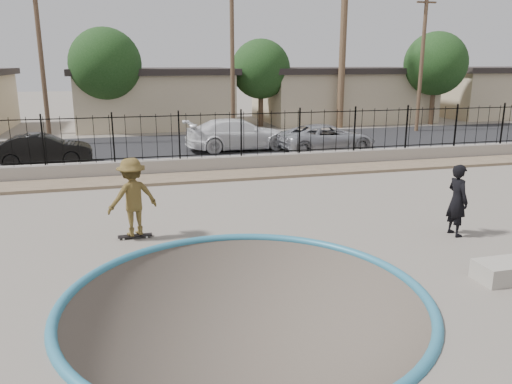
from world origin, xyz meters
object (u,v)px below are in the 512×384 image
Objects in this scene: videographer at (457,200)px; car_d at (327,138)px; car_b at (43,149)px; skateboard at (135,236)px; car_c at (239,134)px; skater at (133,201)px.

videographer reaches higher than car_d.
videographer is at bearing 168.92° from car_d.
skateboard is at bearing -164.03° from car_b.
car_b is at bearing 95.60° from car_c.
skater is 0.37× the size of car_c.
car_b is (-3.58, 10.42, 0.63)m from skateboard.
skater is 0.41× the size of car_d.
car_b is (-11.57, 12.23, -0.23)m from videographer.
car_b is (-3.58, 10.42, -0.29)m from skater.
car_d reaches higher than skateboard.
car_d is (9.48, 10.40, -0.28)m from skater.
skater is at bearing 89.49° from skateboard.
car_b is at bearing 85.77° from car_d.
videographer reaches higher than car_b.
skateboard is 8.25m from videographer.
car_c is 1.10× the size of car_d.
videographer is (8.00, -1.81, 0.87)m from skateboard.
videographer is 0.35× the size of car_c.
car_c is at bearing 8.77° from videographer.
skateboard is at bearing 133.50° from car_d.
car_b is at bearing 41.43° from videographer.
car_b is 9.09m from car_c.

